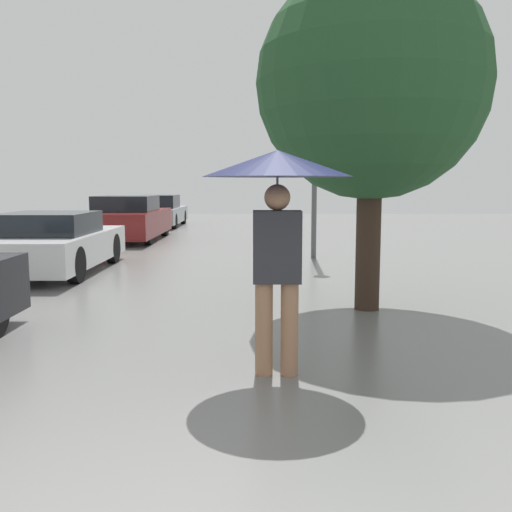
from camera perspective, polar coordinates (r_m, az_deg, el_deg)
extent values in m
cylinder|color=#9E7051|center=(4.84, 0.90, -7.29)|extent=(0.15, 0.15, 0.80)
cylinder|color=#9E7051|center=(4.85, 3.47, -7.28)|extent=(0.15, 0.15, 0.80)
cube|color=#2D2D33|center=(4.72, 2.23, 0.94)|extent=(0.40, 0.23, 0.60)
sphere|color=#9E7051|center=(4.70, 2.25, 5.88)|extent=(0.22, 0.22, 0.22)
cylinder|color=#515456|center=(4.70, 2.24, 4.06)|extent=(0.02, 0.02, 0.63)
cone|color=#191E4C|center=(4.70, 2.27, 9.24)|extent=(1.23, 1.23, 0.22)
cube|color=silver|center=(11.15, -19.47, 0.76)|extent=(1.73, 3.93, 0.56)
cube|color=black|center=(10.93, -19.91, 3.10)|extent=(1.47, 1.77, 0.39)
cylinder|color=black|center=(12.57, -20.95, 0.73)|extent=(0.18, 0.61, 0.61)
cylinder|color=black|center=(12.10, -14.03, 0.76)|extent=(0.18, 0.61, 0.61)
cylinder|color=black|center=(9.78, -17.49, -0.84)|extent=(0.18, 0.61, 0.61)
cube|color=maroon|center=(16.97, -12.51, 3.28)|extent=(1.83, 4.40, 0.69)
cube|color=black|center=(16.73, -12.72, 5.16)|extent=(1.56, 1.98, 0.44)
cylinder|color=black|center=(18.50, -14.07, 2.90)|extent=(0.18, 0.60, 0.60)
cylinder|color=black|center=(18.17, -9.01, 2.95)|extent=(0.18, 0.60, 0.60)
cylinder|color=black|center=(15.87, -16.47, 2.15)|extent=(0.18, 0.60, 0.60)
cylinder|color=black|center=(15.48, -10.60, 2.20)|extent=(0.18, 0.60, 0.60)
cube|color=#9EA3A8|center=(22.50, -9.62, 4.08)|extent=(1.76, 4.24, 0.57)
cube|color=black|center=(22.27, -9.74, 5.40)|extent=(1.50, 1.91, 0.49)
cylinder|color=black|center=(23.94, -10.95, 3.85)|extent=(0.18, 0.56, 0.56)
cylinder|color=black|center=(23.69, -7.18, 3.89)|extent=(0.18, 0.56, 0.56)
cylinder|color=black|center=(21.37, -12.30, 3.44)|extent=(0.18, 0.56, 0.56)
cylinder|color=black|center=(21.09, -8.08, 3.48)|extent=(0.18, 0.56, 0.56)
cylinder|color=#38281E|center=(7.43, 11.29, 2.57)|extent=(0.31, 0.31, 2.06)
sphere|color=#234C28|center=(7.51, 11.65, 16.58)|extent=(2.88, 2.88, 2.88)
cylinder|color=#515456|center=(12.50, 6.01, 10.16)|extent=(0.11, 0.11, 4.54)
sphere|color=beige|center=(12.85, 6.16, 20.73)|extent=(0.29, 0.29, 0.29)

